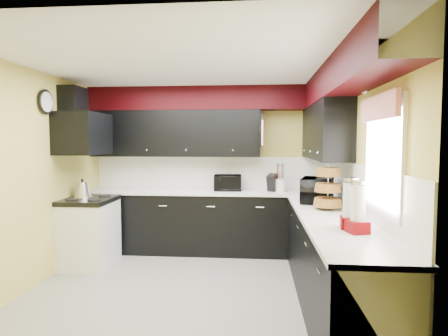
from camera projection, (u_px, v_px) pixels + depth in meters
name	position (u px, v px, depth m)	size (l,w,h in m)	color
ground	(189.00, 291.00, 4.21)	(3.60, 3.60, 0.00)	gray
wall_back	(209.00, 169.00, 5.91)	(3.60, 0.06, 2.50)	#E0C666
wall_right	(356.00, 182.00, 3.97)	(0.06, 3.60, 2.50)	#E0C666
wall_left	(33.00, 179.00, 4.28)	(0.06, 3.60, 2.50)	#E0C666
ceiling	(188.00, 65.00, 4.04)	(3.60, 3.60, 0.06)	white
cab_back	(207.00, 223.00, 5.67)	(3.60, 0.60, 0.90)	black
cab_right	(331.00, 264.00, 3.75)	(0.60, 3.00, 0.90)	black
counter_back	(207.00, 192.00, 5.64)	(3.62, 0.64, 0.04)	white
counter_right	(332.00, 218.00, 3.72)	(0.64, 3.02, 0.04)	white
splash_back	(209.00, 173.00, 5.91)	(3.60, 0.02, 0.50)	white
splash_right	(355.00, 187.00, 3.98)	(0.02, 3.60, 0.50)	white
upper_back	(175.00, 134.00, 5.75)	(2.60, 0.35, 0.70)	black
upper_right	(325.00, 132.00, 4.84)	(0.35, 1.80, 0.70)	black
soffit_back	(207.00, 99.00, 5.66)	(3.60, 0.36, 0.35)	black
soffit_right	(345.00, 77.00, 3.73)	(0.36, 3.24, 0.35)	black
stove	(90.00, 234.00, 5.06)	(0.60, 0.75, 0.86)	white
cooktop	(89.00, 200.00, 5.03)	(0.62, 0.77, 0.06)	black
hood	(83.00, 134.00, 4.97)	(0.50, 0.78, 0.55)	black
hood_duct	(73.00, 102.00, 4.95)	(0.24, 0.40, 0.40)	black
window	(384.00, 157.00, 3.06)	(0.03, 0.86, 0.96)	white
valance	(378.00, 108.00, 3.03)	(0.04, 0.88, 0.20)	red
pan_top	(262.00, 120.00, 5.54)	(0.03, 0.22, 0.40)	black
pan_mid	(262.00, 137.00, 5.43)	(0.03, 0.28, 0.46)	black
pan_low	(261.00, 139.00, 5.69)	(0.03, 0.24, 0.42)	black
cut_board	(263.00, 133.00, 5.31)	(0.03, 0.26, 0.35)	white
baskets	(328.00, 187.00, 4.05)	(0.27, 0.27, 0.50)	brown
clock	(46.00, 102.00, 4.47)	(0.03, 0.30, 0.30)	black
deco_plate	(365.00, 81.00, 3.56)	(0.03, 0.24, 0.24)	white
toaster_oven	(228.00, 183.00, 5.64)	(0.41, 0.34, 0.24)	black
microwave	(317.00, 190.00, 4.53)	(0.54, 0.36, 0.30)	black
utensil_crock	(280.00, 185.00, 5.56)	(0.17, 0.17, 0.18)	white
knife_block	(272.00, 183.00, 5.55)	(0.11, 0.16, 0.25)	black
kettle	(83.00, 190.00, 5.11)	(0.23, 0.23, 0.21)	#BDBCC1
dispenser_a	(350.00, 204.00, 3.15)	(0.15, 0.15, 0.41)	maroon
dispenser_b	(358.00, 208.00, 3.00)	(0.15, 0.15, 0.40)	maroon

